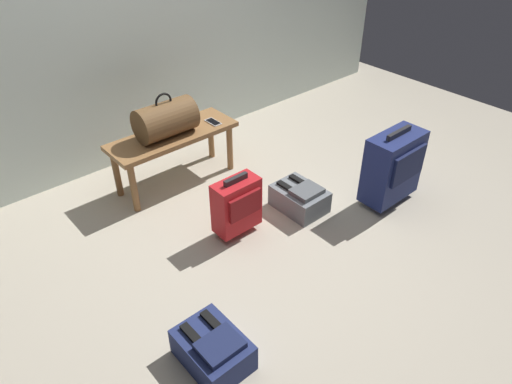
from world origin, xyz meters
name	(u,v)px	position (x,y,z in m)	size (l,w,h in m)	color
ground_plane	(257,242)	(0.00, 0.00, 0.00)	(6.60, 6.60, 0.00)	#B2A893
bench	(173,141)	(0.01, 0.99, 0.36)	(1.00, 0.36, 0.43)	olive
duffel_bag_brown	(166,119)	(-0.03, 0.99, 0.56)	(0.44, 0.26, 0.34)	brown
cell_phone	(213,122)	(0.35, 0.93, 0.44)	(0.07, 0.14, 0.01)	silver
suitcase_upright_navy	(393,166)	(1.06, -0.28, 0.31)	(0.45, 0.25, 0.60)	navy
suitcase_small_red	(237,205)	(-0.03, 0.17, 0.24)	(0.32, 0.18, 0.46)	red
backpack_grey	(300,198)	(0.49, 0.08, 0.09)	(0.28, 0.38, 0.21)	slate
backpack_navy	(213,349)	(-0.77, -0.54, 0.09)	(0.28, 0.38, 0.21)	navy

